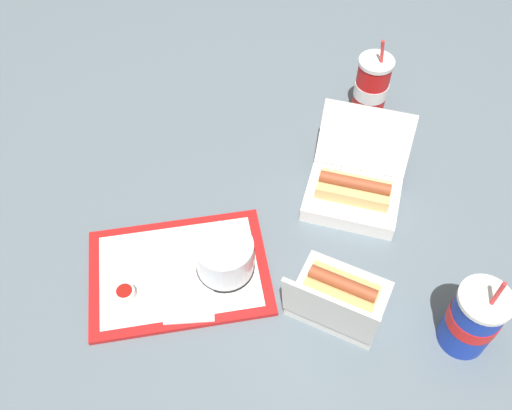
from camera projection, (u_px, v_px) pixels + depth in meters
ground_plane at (273, 208)px, 1.30m from camera, size 3.20×3.20×0.00m
food_tray at (179, 272)px, 1.19m from camera, size 0.41×0.32×0.01m
cake_container at (225, 257)px, 1.15m from camera, size 0.12×0.12×0.08m
ketchup_cup at (125, 293)px, 1.13m from camera, size 0.04×0.04×0.02m
napkin_stack at (189, 300)px, 1.14m from camera, size 0.11×0.11×0.00m
plastic_fork at (153, 251)px, 1.21m from camera, size 0.11×0.03×0.00m
clamshell_hotdog_center at (339, 298)px, 1.11m from camera, size 0.23×0.23×0.18m
clamshell_hotdog_corner at (354, 189)px, 1.28m from camera, size 0.26×0.27×0.17m
soda_cup_corner at (473, 319)px, 1.04m from camera, size 0.10×0.10×0.22m
soda_cup_back at (371, 89)px, 1.41m from camera, size 0.09×0.09×0.24m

